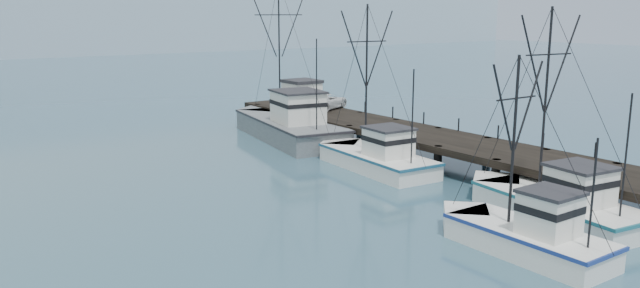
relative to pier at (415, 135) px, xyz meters
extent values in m
plane|color=#2F556A|center=(-14.00, -16.00, -1.69)|extent=(400.00, 400.00, 0.00)
cube|color=black|center=(0.00, 0.00, 0.06)|extent=(6.00, 44.00, 0.50)
cylinder|color=black|center=(-2.60, -15.00, -0.69)|extent=(0.56, 0.56, 2.00)
cylinder|color=black|center=(2.60, -15.00, -0.69)|extent=(0.56, 0.56, 2.00)
cylinder|color=black|center=(-2.60, -10.00, -0.69)|extent=(0.56, 0.56, 2.00)
cylinder|color=black|center=(2.60, -10.00, -0.69)|extent=(0.56, 0.56, 2.00)
cylinder|color=black|center=(-2.60, -5.00, -0.69)|extent=(0.56, 0.56, 2.00)
cylinder|color=black|center=(2.60, -5.00, -0.69)|extent=(0.56, 0.56, 2.00)
cylinder|color=black|center=(-2.60, 0.00, -0.69)|extent=(0.56, 0.56, 2.00)
cylinder|color=black|center=(2.60, 0.00, -0.69)|extent=(0.56, 0.56, 2.00)
cylinder|color=black|center=(-2.60, 5.00, -0.69)|extent=(0.56, 0.56, 2.00)
cylinder|color=black|center=(2.60, 5.00, -0.69)|extent=(0.56, 0.56, 2.00)
cylinder|color=black|center=(-2.60, 10.00, -0.69)|extent=(0.56, 0.56, 2.00)
cylinder|color=black|center=(2.60, 10.00, -0.69)|extent=(0.56, 0.56, 2.00)
cylinder|color=black|center=(-2.60, 15.00, -0.69)|extent=(0.56, 0.56, 2.00)
cylinder|color=black|center=(2.60, 15.00, -0.69)|extent=(0.56, 0.56, 2.00)
cylinder|color=black|center=(-2.60, 20.00, -0.69)|extent=(0.56, 0.56, 2.00)
cylinder|color=black|center=(2.60, 20.00, -0.69)|extent=(0.56, 0.56, 2.00)
cube|color=#9EB2C6|center=(-4.00, 154.00, -1.69)|extent=(360.00, 40.00, 26.00)
cube|color=white|center=(-4.43, -15.78, -1.24)|extent=(4.98, 9.99, 1.60)
cube|color=white|center=(-3.79, -11.03, -1.24)|extent=(3.71, 3.71, 1.60)
cube|color=#1C6272|center=(-4.43, -15.78, -0.54)|extent=(5.09, 10.24, 0.18)
cube|color=silver|center=(-4.60, -16.99, 0.51)|extent=(2.95, 3.03, 1.90)
cube|color=#26262B|center=(-4.60, -16.99, 1.54)|extent=(3.21, 3.30, 0.16)
cylinder|color=black|center=(-4.24, -14.32, 4.63)|extent=(0.14, 0.14, 10.14)
cylinder|color=black|center=(-4.93, -19.43, 2.60)|extent=(0.10, 0.10, 6.09)
cube|color=white|center=(-10.07, -17.95, -1.24)|extent=(3.12, 7.66, 1.60)
cube|color=white|center=(-10.05, -14.12, -1.24)|extent=(3.08, 3.08, 1.60)
cube|color=navy|center=(-10.07, -17.95, -0.54)|extent=(3.18, 7.86, 0.18)
cube|color=silver|center=(-10.07, -18.93, 0.51)|extent=(2.17, 2.17, 1.90)
cube|color=#26262B|center=(-10.07, -18.93, 1.54)|extent=(2.35, 2.36, 0.16)
cylinder|color=black|center=(-10.06, -16.77, 3.53)|extent=(0.14, 0.14, 7.94)
cylinder|color=black|center=(-10.08, -20.89, 1.94)|extent=(0.10, 0.10, 4.76)
cube|color=white|center=(-5.22, -1.61, -1.24)|extent=(4.49, 10.02, 1.60)
cube|color=white|center=(-4.85, 3.26, -1.24)|extent=(3.75, 3.75, 1.60)
cube|color=navy|center=(-5.22, -1.61, -0.54)|extent=(4.58, 10.27, 0.18)
cube|color=silver|center=(-5.32, -2.85, 0.51)|extent=(2.83, 2.95, 1.90)
cube|color=#26262B|center=(-5.32, -2.85, 1.54)|extent=(3.07, 3.21, 0.16)
cylinder|color=black|center=(-5.11, -0.11, 4.77)|extent=(0.14, 0.14, 10.43)
cylinder|color=black|center=(-5.51, -5.35, 2.69)|extent=(0.10, 0.10, 6.26)
cube|color=slate|center=(-4.38, 11.26, -0.94)|extent=(7.50, 15.21, 2.20)
cube|color=slate|center=(-3.12, 18.43, -0.94)|extent=(4.98, 4.98, 2.20)
cube|color=black|center=(-4.38, 11.26, 0.06)|extent=(7.66, 15.59, 0.18)
cube|color=silver|center=(-4.71, 9.42, 1.46)|extent=(4.19, 4.65, 2.60)
cube|color=#26262B|center=(-4.71, 9.42, 2.84)|extent=(4.55, 5.07, 0.16)
cylinder|color=black|center=(-4.00, 13.47, 6.19)|extent=(0.14, 0.14, 12.07)
cylinder|color=black|center=(-5.35, 5.75, 3.78)|extent=(0.10, 0.10, 7.24)
cube|color=silver|center=(-0.54, 14.99, 1.56)|extent=(2.80, 3.00, 2.50)
cube|color=#26262B|center=(-0.54, 14.99, 2.96)|extent=(3.00, 3.20, 0.30)
imported|color=silver|center=(1.18, 13.46, 1.06)|extent=(5.97, 4.49, 1.51)
camera|label=1|loc=(-33.96, -34.59, 9.32)|focal=35.00mm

